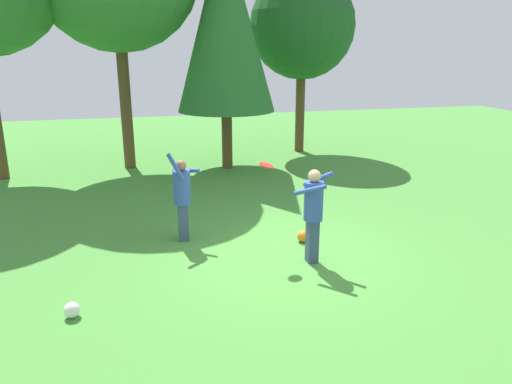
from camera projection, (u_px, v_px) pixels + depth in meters
ground_plane at (290, 254)px, 9.19m from camera, size 40.00×40.00×0.00m
person_thrower at (182, 193)px, 9.56m from camera, size 0.67×0.67×1.84m
person_catcher at (313, 208)px, 8.56m from camera, size 0.75×0.74×1.73m
frisbee at (267, 165)px, 8.77m from camera, size 0.37×0.37×0.10m
ball_orange at (303, 236)px, 9.72m from camera, size 0.24×0.24×0.24m
ball_white at (72, 310)px, 6.99m from camera, size 0.23×0.23×0.23m
tree_center at (225, 21)px, 14.46m from camera, size 3.02×3.02×7.22m
tree_right at (302, 26)px, 17.00m from camera, size 3.72×3.72×6.36m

